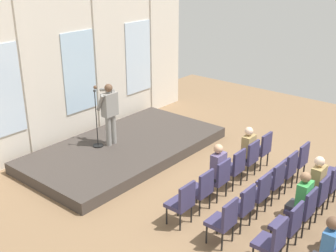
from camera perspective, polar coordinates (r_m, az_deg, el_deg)
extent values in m
plane|color=#846647|center=(9.46, 12.92, -10.59)|extent=(15.44, 15.44, 0.00)
cube|color=silver|center=(12.15, -11.95, 8.14)|extent=(8.82, 0.10, 4.41)
cube|color=silver|center=(10.91, -21.27, 4.27)|extent=(1.09, 0.04, 2.23)
cube|color=silver|center=(11.19, -18.40, 6.32)|extent=(0.20, 0.08, 4.41)
cube|color=silver|center=(12.16, -11.69, 7.02)|extent=(1.09, 0.04, 2.23)
cube|color=silver|center=(12.54, -9.31, 8.74)|extent=(0.20, 0.08, 4.41)
cube|color=silver|center=(13.70, -3.99, 9.07)|extent=(1.09, 0.04, 2.23)
cube|color=silver|center=(14.16, -2.07, 10.50)|extent=(0.20, 0.08, 4.41)
cube|color=#3F3833|center=(11.58, -5.72, -3.01)|extent=(5.36, 2.88, 0.29)
cylinder|color=gray|center=(11.33, -7.92, -0.65)|extent=(0.14, 0.14, 0.81)
cylinder|color=gray|center=(11.44, -7.26, -0.39)|extent=(0.14, 0.14, 0.81)
cube|color=gray|center=(11.14, -7.77, 2.86)|extent=(0.42, 0.22, 0.61)
cube|color=#B28C19|center=(11.20, -8.19, 3.33)|extent=(0.06, 0.01, 0.37)
sphere|color=brown|center=(11.01, -7.92, 5.03)|extent=(0.21, 0.21, 0.21)
cylinder|color=gray|center=(11.02, -8.98, 3.04)|extent=(0.09, 0.28, 0.45)
cylinder|color=gray|center=(11.24, -7.74, 4.65)|extent=(0.15, 0.36, 0.15)
cylinder|color=gray|center=(11.29, -8.38, 4.80)|extent=(0.11, 0.34, 0.15)
sphere|color=brown|center=(11.41, -9.65, 5.09)|extent=(0.10, 0.10, 0.10)
cylinder|color=black|center=(11.48, -9.27, -2.57)|extent=(0.28, 0.28, 0.03)
cylinder|color=black|center=(11.19, -9.49, 0.88)|extent=(0.02, 0.02, 1.45)
sphere|color=#262626|center=(10.95, -9.74, 4.62)|extent=(0.07, 0.07, 0.07)
cylinder|color=black|center=(8.88, 1.33, -10.78)|extent=(0.04, 0.04, 0.40)
cylinder|color=black|center=(8.65, -0.18, -11.78)|extent=(0.04, 0.04, 0.40)
cylinder|color=black|center=(8.71, 3.12, -11.54)|extent=(0.04, 0.04, 0.40)
cylinder|color=black|center=(8.47, 1.63, -12.59)|extent=(0.04, 0.04, 0.40)
cube|color=#383356|center=(8.55, 1.49, -10.32)|extent=(0.46, 0.44, 0.08)
cube|color=#383356|center=(8.31, 2.55, -9.19)|extent=(0.46, 0.06, 0.46)
cylinder|color=black|center=(9.32, 3.81, -9.13)|extent=(0.04, 0.04, 0.40)
cylinder|color=black|center=(9.07, 2.45, -10.04)|extent=(0.04, 0.04, 0.40)
cylinder|color=black|center=(9.16, 5.56, -9.81)|extent=(0.04, 0.04, 0.40)
cylinder|color=black|center=(8.90, 4.22, -10.76)|extent=(0.04, 0.04, 0.40)
cube|color=#383356|center=(8.99, 4.05, -8.63)|extent=(0.46, 0.44, 0.08)
cube|color=#383356|center=(8.76, 5.11, -7.50)|extent=(0.46, 0.06, 0.46)
cylinder|color=black|center=(9.78, 6.05, -7.61)|extent=(0.04, 0.04, 0.40)
cylinder|color=black|center=(9.52, 4.82, -8.45)|extent=(0.04, 0.04, 0.40)
cylinder|color=black|center=(9.62, 7.74, -8.22)|extent=(0.04, 0.04, 0.40)
cylinder|color=black|center=(9.36, 6.54, -9.09)|extent=(0.04, 0.04, 0.40)
cube|color=#383356|center=(9.45, 6.35, -7.08)|extent=(0.46, 0.44, 0.08)
cube|color=#383356|center=(9.23, 7.40, -5.96)|extent=(0.46, 0.06, 0.46)
cylinder|color=#2D2D33|center=(9.58, 5.09, -8.11)|extent=(0.10, 0.10, 0.44)
cylinder|color=#2D2D33|center=(9.71, 5.70, -7.69)|extent=(0.10, 0.10, 0.44)
cube|color=#2D2D33|center=(9.45, 6.06, -6.65)|extent=(0.34, 0.36, 0.12)
cube|color=#594C72|center=(9.25, 6.70, -5.12)|extent=(0.36, 0.20, 0.52)
sphere|color=tan|center=(9.10, 6.70, -3.01)|extent=(0.20, 0.20, 0.20)
cylinder|color=black|center=(10.26, 8.06, -6.22)|extent=(0.04, 0.04, 0.40)
cylinder|color=black|center=(9.99, 6.96, -6.99)|extent=(0.04, 0.04, 0.40)
cylinder|color=black|center=(10.11, 9.70, -6.77)|extent=(0.04, 0.04, 0.40)
cylinder|color=black|center=(9.83, 8.63, -7.57)|extent=(0.04, 0.04, 0.40)
cube|color=#383356|center=(9.93, 8.41, -5.67)|extent=(0.46, 0.44, 0.08)
cube|color=#383356|center=(9.73, 9.45, -4.57)|extent=(0.46, 0.06, 0.46)
cylinder|color=black|center=(10.75, 9.89, -4.95)|extent=(0.04, 0.04, 0.40)
cylinder|color=black|center=(10.47, 8.89, -5.65)|extent=(0.04, 0.04, 0.40)
cylinder|color=black|center=(10.61, 11.47, -5.45)|extent=(0.04, 0.04, 0.40)
cylinder|color=black|center=(10.33, 10.50, -6.18)|extent=(0.04, 0.04, 0.40)
cube|color=#383356|center=(10.43, 10.28, -4.38)|extent=(0.46, 0.44, 0.08)
cube|color=#383356|center=(10.24, 11.29, -3.31)|extent=(0.46, 0.06, 0.46)
cylinder|color=#2D2D33|center=(10.54, 9.10, -5.36)|extent=(0.10, 0.10, 0.44)
cylinder|color=#2D2D33|center=(10.68, 9.60, -5.01)|extent=(0.10, 0.10, 0.44)
cube|color=#2D2D33|center=(10.43, 10.01, -4.00)|extent=(0.34, 0.36, 0.12)
cube|color=#997F4C|center=(10.25, 10.66, -2.58)|extent=(0.36, 0.20, 0.51)
sphere|color=beige|center=(10.12, 10.70, -0.68)|extent=(0.20, 0.20, 0.20)
cylinder|color=black|center=(11.26, 11.54, -3.79)|extent=(0.04, 0.04, 0.40)
cylinder|color=black|center=(10.98, 10.63, -4.43)|extent=(0.04, 0.04, 0.40)
cylinder|color=black|center=(11.13, 13.07, -4.25)|extent=(0.04, 0.04, 0.40)
cylinder|color=black|center=(10.84, 12.19, -4.91)|extent=(0.04, 0.04, 0.40)
cube|color=#383356|center=(10.95, 11.96, -3.21)|extent=(0.46, 0.44, 0.08)
cube|color=#383356|center=(10.76, 12.96, -2.17)|extent=(0.46, 0.06, 0.46)
cylinder|color=black|center=(8.43, 6.58, -12.97)|extent=(0.04, 0.04, 0.40)
cylinder|color=black|center=(8.18, 5.14, -14.11)|extent=(0.04, 0.04, 0.40)
cylinder|color=black|center=(8.28, 8.59, -13.77)|extent=(0.04, 0.04, 0.40)
cylinder|color=black|center=(8.03, 7.20, -14.97)|extent=(0.04, 0.04, 0.40)
cube|color=#383356|center=(8.09, 6.96, -12.56)|extent=(0.46, 0.44, 0.08)
cube|color=#383356|center=(7.86, 8.23, -11.41)|extent=(0.46, 0.06, 0.46)
cylinder|color=black|center=(8.88, 8.91, -11.08)|extent=(0.04, 0.04, 0.40)
cylinder|color=black|center=(8.62, 7.63, -12.12)|extent=(0.04, 0.04, 0.40)
cylinder|color=black|center=(8.75, 10.84, -11.79)|extent=(0.04, 0.04, 0.40)
cylinder|color=black|center=(8.48, 9.61, -12.88)|extent=(0.04, 0.04, 0.40)
cube|color=#383356|center=(8.55, 9.35, -10.62)|extent=(0.46, 0.44, 0.08)
cube|color=#383356|center=(8.34, 10.60, -9.46)|extent=(0.46, 0.06, 0.46)
cylinder|color=black|center=(9.36, 10.97, -9.36)|extent=(0.04, 0.04, 0.40)
cylinder|color=black|center=(9.09, 9.84, -10.30)|extent=(0.04, 0.04, 0.40)
cylinder|color=black|center=(9.24, 12.83, -10.00)|extent=(0.04, 0.04, 0.40)
cylinder|color=black|center=(8.96, 11.74, -10.98)|extent=(0.04, 0.04, 0.40)
cube|color=#383356|center=(9.04, 11.46, -8.86)|extent=(0.46, 0.44, 0.08)
cube|color=#383356|center=(8.83, 12.68, -7.72)|extent=(0.46, 0.06, 0.46)
cylinder|color=black|center=(9.86, 12.82, -7.81)|extent=(0.04, 0.04, 0.40)
cylinder|color=black|center=(9.58, 11.81, -8.66)|extent=(0.04, 0.04, 0.40)
cylinder|color=black|center=(9.74, 14.60, -8.38)|extent=(0.04, 0.04, 0.40)
cylinder|color=black|center=(9.46, 13.63, -9.27)|extent=(0.04, 0.04, 0.40)
cube|color=#383356|center=(9.54, 13.34, -7.28)|extent=(0.46, 0.44, 0.08)
cube|color=#383356|center=(9.35, 14.52, -6.16)|extent=(0.46, 0.06, 0.46)
cylinder|color=black|center=(10.38, 14.47, -6.40)|extent=(0.04, 0.04, 0.40)
cylinder|color=black|center=(10.09, 13.56, -7.17)|extent=(0.04, 0.04, 0.40)
cylinder|color=black|center=(10.26, 16.18, -6.92)|extent=(0.04, 0.04, 0.40)
cylinder|color=black|center=(9.97, 15.31, -7.72)|extent=(0.04, 0.04, 0.40)
cube|color=#383356|center=(10.06, 15.02, -5.85)|extent=(0.46, 0.44, 0.08)
cube|color=#383356|center=(9.88, 16.16, -4.76)|extent=(0.46, 0.06, 0.46)
cylinder|color=black|center=(10.91, 15.96, -5.12)|extent=(0.04, 0.04, 0.40)
cylinder|color=black|center=(10.61, 15.14, -5.82)|extent=(0.04, 0.04, 0.40)
cylinder|color=black|center=(10.80, 17.60, -5.60)|extent=(0.04, 0.04, 0.40)
cylinder|color=black|center=(10.50, 16.82, -6.33)|extent=(0.04, 0.04, 0.40)
cube|color=#383356|center=(10.59, 16.52, -4.56)|extent=(0.46, 0.44, 0.08)
cube|color=#383356|center=(10.42, 17.62, -3.50)|extent=(0.46, 0.06, 0.46)
cylinder|color=black|center=(8.05, 12.47, -15.25)|extent=(0.04, 0.04, 0.40)
cube|color=#383356|center=(7.72, 13.12, -14.91)|extent=(0.46, 0.44, 0.08)
cube|color=#383356|center=(7.51, 14.62, -13.73)|extent=(0.46, 0.06, 0.46)
cylinder|color=black|center=(8.53, 14.54, -13.10)|extent=(0.04, 0.04, 0.40)
cylinder|color=black|center=(8.26, 13.41, -14.28)|extent=(0.04, 0.04, 0.40)
cylinder|color=black|center=(8.43, 16.67, -13.83)|extent=(0.04, 0.04, 0.40)
cylinder|color=black|center=(8.16, 15.61, -15.05)|extent=(0.04, 0.04, 0.40)
cube|color=#383356|center=(8.21, 15.23, -12.70)|extent=(0.46, 0.44, 0.08)
cube|color=#383356|center=(8.00, 16.67, -11.52)|extent=(0.46, 0.06, 0.46)
cylinder|color=black|center=(9.03, 16.36, -11.18)|extent=(0.04, 0.04, 0.40)
cylinder|color=black|center=(8.75, 15.37, -12.23)|extent=(0.04, 0.04, 0.40)
cylinder|color=black|center=(8.94, 18.38, -11.83)|extent=(0.04, 0.04, 0.40)
cylinder|color=black|center=(8.65, 17.45, -12.93)|extent=(0.04, 0.04, 0.40)
cube|color=#383356|center=(8.71, 17.07, -10.72)|extent=(0.46, 0.44, 0.08)
cube|color=#383356|center=(8.52, 18.44, -9.56)|extent=(0.46, 0.06, 0.46)
cylinder|color=#2D2D33|center=(8.81, 15.58, -11.84)|extent=(0.10, 0.10, 0.44)
cylinder|color=#2D2D33|center=(8.95, 16.08, -11.31)|extent=(0.10, 0.10, 0.44)
cube|color=#2D2D33|center=(8.70, 16.74, -10.27)|extent=(0.34, 0.36, 0.12)
cube|color=green|center=(8.51, 17.65, -8.69)|extent=(0.36, 0.20, 0.51)
sphere|color=#8C6647|center=(8.34, 17.81, -6.49)|extent=(0.20, 0.20, 0.20)
cylinder|color=black|center=(9.55, 17.97, -9.45)|extent=(0.04, 0.04, 0.40)
cylinder|color=black|center=(9.26, 17.09, -10.40)|extent=(0.04, 0.04, 0.40)
cylinder|color=black|center=(9.46, 19.88, -10.04)|extent=(0.04, 0.04, 0.40)
cylinder|color=black|center=(9.16, 19.06, -11.02)|extent=(0.04, 0.04, 0.40)
cube|color=#383356|center=(9.23, 18.68, -8.95)|extent=(0.46, 0.44, 0.08)
cube|color=#383356|center=(9.05, 20.00, -7.82)|extent=(0.46, 0.06, 0.46)
cylinder|color=#2D2D33|center=(9.32, 17.27, -10.03)|extent=(0.10, 0.10, 0.44)
cylinder|color=#2D2D33|center=(9.47, 17.71, -9.56)|extent=(0.10, 0.10, 0.44)
cube|color=#2D2D33|center=(9.22, 18.38, -8.52)|extent=(0.34, 0.36, 0.12)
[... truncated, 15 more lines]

